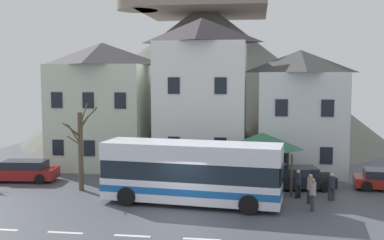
{
  "coord_description": "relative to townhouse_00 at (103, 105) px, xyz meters",
  "views": [
    {
      "loc": [
        3.72,
        -21.72,
        6.83
      ],
      "look_at": [
        -0.08,
        5.47,
        4.2
      ],
      "focal_mm": 43.95,
      "sensor_mm": 36.0,
      "label": 1
    }
  ],
  "objects": [
    {
      "name": "ground_plane",
      "position": [
        7.72,
        -12.0,
        -4.64
      ],
      "size": [
        40.0,
        60.0,
        0.07
      ],
      "color": "#484B54"
    },
    {
      "name": "townhouse_00",
      "position": [
        0.0,
        0.0,
        0.0
      ],
      "size": [
        6.77,
        6.06,
        9.22
      ],
      "color": "beige",
      "rests_on": "ground_plane"
    },
    {
      "name": "townhouse_01",
      "position": [
        7.49,
        -0.47,
        0.81
      ],
      "size": [
        6.22,
        5.12,
        10.84
      ],
      "color": "white",
      "rests_on": "ground_plane"
    },
    {
      "name": "townhouse_02",
      "position": [
        14.43,
        0.5,
        -0.31
      ],
      "size": [
        5.78,
        7.06,
        8.61
      ],
      "color": "silver",
      "rests_on": "ground_plane"
    },
    {
      "name": "hilltop_castle",
      "position": [
        5.72,
        16.85,
        3.13
      ],
      "size": [
        37.99,
        37.99,
        20.6
      ],
      "color": "#64635A",
      "rests_on": "ground_plane"
    },
    {
      "name": "transit_bus",
      "position": [
        8.04,
        -9.53,
        -2.95
      ],
      "size": [
        9.67,
        3.53,
        3.29
      ],
      "rotation": [
        0.0,
        0.0,
        -0.11
      ],
      "color": "white",
      "rests_on": "ground_plane"
    },
    {
      "name": "bus_shelter",
      "position": [
        11.76,
        -5.53,
        -1.73
      ],
      "size": [
        3.6,
        3.6,
        3.41
      ],
      "color": "#473D33",
      "rests_on": "ground_plane"
    },
    {
      "name": "parked_car_00",
      "position": [
        13.93,
        -5.31,
        -3.96
      ],
      "size": [
        4.33,
        2.42,
        1.32
      ],
      "rotation": [
        0.0,
        0.0,
        0.14
      ],
      "color": "black",
      "rests_on": "ground_plane"
    },
    {
      "name": "parked_car_01",
      "position": [
        -3.55,
        -5.66,
        -3.95
      ],
      "size": [
        4.68,
        2.18,
        1.34
      ],
      "rotation": [
        0.0,
        0.0,
        3.24
      ],
      "color": "maroon",
      "rests_on": "ground_plane"
    },
    {
      "name": "pedestrian_00",
      "position": [
        14.26,
        -9.89,
        -3.71
      ],
      "size": [
        0.33,
        0.38,
        1.67
      ],
      "color": "#38332D",
      "rests_on": "ground_plane"
    },
    {
      "name": "pedestrian_01",
      "position": [
        13.74,
        -7.54,
        -3.76
      ],
      "size": [
        0.32,
        0.3,
        1.61
      ],
      "color": "black",
      "rests_on": "ground_plane"
    },
    {
      "name": "pedestrian_02",
      "position": [
        14.29,
        -8.63,
        -3.71
      ],
      "size": [
        0.34,
        0.34,
        1.61
      ],
      "color": "#2D2D38",
      "rests_on": "ground_plane"
    },
    {
      "name": "pedestrian_03",
      "position": [
        15.52,
        -7.76,
        -3.79
      ],
      "size": [
        0.36,
        0.32,
        1.54
      ],
      "color": "#2D2D38",
      "rests_on": "ground_plane"
    },
    {
      "name": "public_bench",
      "position": [
        9.72,
        -3.09,
        -4.14
      ],
      "size": [
        1.51,
        0.48,
        0.87
      ],
      "color": "#473828",
      "rests_on": "ground_plane"
    },
    {
      "name": "bare_tree_01",
      "position": [
        1.13,
        -7.48,
        -2.06
      ],
      "size": [
        1.85,
        2.01,
        5.15
      ],
      "color": "brown",
      "rests_on": "ground_plane"
    }
  ]
}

